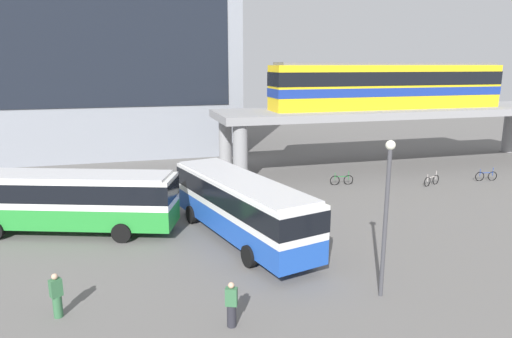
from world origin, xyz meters
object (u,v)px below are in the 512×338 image
(station_building, at_px, (83,58))
(bus_main, at_px, (240,202))
(bicycle_blue, at_px, (486,176))
(bicycle_silver, at_px, (432,180))
(train, at_px, (388,85))
(pedestrian_near_building, at_px, (57,297))
(bicycle_green, at_px, (342,180))
(pedestrian_walking_across, at_px, (231,306))
(bus_secondary, at_px, (70,196))

(station_building, xyz_separation_m, bus_main, (9.15, -28.66, -7.33))
(bus_main, distance_m, bicycle_blue, 22.12)
(bicycle_silver, distance_m, bicycle_blue, 4.90)
(bus_main, xyz_separation_m, bicycle_blue, (21.07, 6.55, -1.63))
(train, relative_size, pedestrian_near_building, 12.40)
(train, height_order, pedestrian_near_building, train)
(station_building, xyz_separation_m, bicycle_silver, (25.32, -22.14, -8.96))
(bicycle_green, distance_m, bicycle_silver, 6.63)
(bus_main, bearing_deg, bicycle_green, 40.73)
(train, bearing_deg, bicycle_blue, -53.83)
(bicycle_green, bearing_deg, station_building, 133.25)
(bicycle_blue, bearing_deg, pedestrian_walking_across, -148.57)
(bus_secondary, relative_size, bicycle_green, 6.32)
(station_building, relative_size, pedestrian_near_building, 17.80)
(bicycle_silver, bearing_deg, bus_main, -158.06)
(bicycle_green, xyz_separation_m, pedestrian_near_building, (-17.83, -13.90, 0.42))
(bicycle_silver, bearing_deg, train, 89.89)
(train, distance_m, bicycle_green, 10.37)
(station_building, distance_m, bicycle_green, 29.12)
(bicycle_silver, height_order, pedestrian_near_building, pedestrian_near_building)
(train, relative_size, bicycle_silver, 12.04)
(bus_main, bearing_deg, station_building, 107.71)
(bus_main, xyz_separation_m, bus_secondary, (-8.37, 3.35, 0.00))
(bicycle_green, bearing_deg, bus_main, -139.27)
(bus_secondary, distance_m, bicycle_green, 18.98)
(station_building, xyz_separation_m, pedestrian_near_building, (1.16, -34.08, -8.54))
(bus_secondary, height_order, pedestrian_walking_across, bus_secondary)
(train, relative_size, bus_secondary, 1.82)
(bicycle_silver, bearing_deg, pedestrian_near_building, -153.71)
(train, xyz_separation_m, bicycle_silver, (-0.01, -6.72, -6.68))
(bicycle_green, bearing_deg, bicycle_blue, -9.73)
(bus_main, xyz_separation_m, pedestrian_walking_across, (-2.20, -7.68, -1.23))
(pedestrian_near_building, bearing_deg, bus_main, 34.17)
(station_building, xyz_separation_m, train, (25.33, -15.42, -2.28))
(bus_main, xyz_separation_m, bicycle_green, (9.84, 8.47, -1.63))
(bus_main, distance_m, pedestrian_walking_across, 8.08)
(bus_main, bearing_deg, train, 39.27)
(bicycle_green, distance_m, pedestrian_walking_across, 20.15)
(bicycle_blue, distance_m, pedestrian_walking_across, 27.28)
(bus_main, height_order, pedestrian_near_building, bus_main)
(train, height_order, bicycle_silver, train)
(bicycle_silver, bearing_deg, station_building, 138.83)
(bicycle_silver, height_order, pedestrian_walking_across, pedestrian_walking_across)
(bicycle_blue, bearing_deg, station_building, 143.81)
(station_building, height_order, pedestrian_walking_across, station_building)
(train, distance_m, bicycle_blue, 10.64)
(bus_secondary, bearing_deg, bus_main, -21.84)
(train, bearing_deg, bus_main, -140.73)
(bicycle_green, height_order, bicycle_silver, same)
(bicycle_green, relative_size, pedestrian_walking_across, 1.09)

